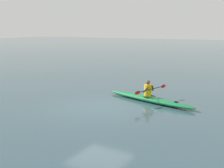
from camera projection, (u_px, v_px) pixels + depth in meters
The scene contains 3 objects.
ground_plane at pixel (100, 108), 12.58m from camera, with size 160.00×160.00×0.00m, color #334C56.
kayak at pixel (149, 99), 13.58m from camera, with size 5.02×1.78×0.28m.
kayaker at pixel (148, 89), 13.53m from camera, with size 0.67×2.37×0.76m.
Camera 1 is at (-6.73, 10.12, 3.49)m, focal length 45.11 mm.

